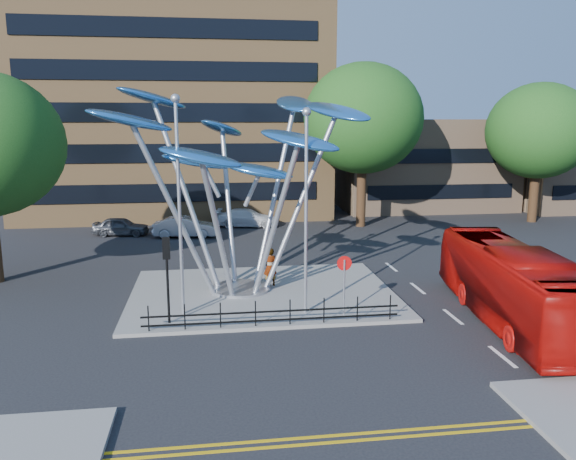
{
  "coord_description": "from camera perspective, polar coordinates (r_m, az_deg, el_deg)",
  "views": [
    {
      "loc": [
        -3.27,
        -18.82,
        7.98
      ],
      "look_at": [
        -0.09,
        4.0,
        3.44
      ],
      "focal_mm": 35.0,
      "sensor_mm": 36.0,
      "label": 1
    }
  ],
  "objects": [
    {
      "name": "ground",
      "position": [
        20.7,
        1.81,
        -11.52
      ],
      "size": [
        120.0,
        120.0,
        0.0
      ],
      "primitive_type": "plane",
      "color": "black",
      "rests_on": "ground"
    },
    {
      "name": "traffic_island",
      "position": [
        26.15,
        -2.6,
        -6.45
      ],
      "size": [
        12.0,
        9.0,
        0.15
      ],
      "primitive_type": "cube",
      "color": "slate",
      "rests_on": "ground"
    },
    {
      "name": "double_yellow_near",
      "position": [
        15.45,
        5.8,
        -19.99
      ],
      "size": [
        40.0,
        0.12,
        0.01
      ],
      "primitive_type": "cube",
      "color": "gold",
      "rests_on": "ground"
    },
    {
      "name": "double_yellow_far",
      "position": [
        15.2,
        6.08,
        -20.56
      ],
      "size": [
        40.0,
        0.12,
        0.01
      ],
      "primitive_type": "cube",
      "color": "gold",
      "rests_on": "ground"
    },
    {
      "name": "brick_tower",
      "position": [
        51.37,
        -11.53,
        18.8
      ],
      "size": [
        25.0,
        15.0,
        30.0
      ],
      "primitive_type": "cube",
      "color": "olive",
      "rests_on": "ground"
    },
    {
      "name": "low_building_near",
      "position": [
        52.63,
        13.66,
        6.51
      ],
      "size": [
        15.0,
        8.0,
        8.0
      ],
      "primitive_type": "cube",
      "color": "#A37F60",
      "rests_on": "ground"
    },
    {
      "name": "tree_right",
      "position": [
        42.35,
        7.65,
        11.14
      ],
      "size": [
        8.8,
        8.8,
        12.11
      ],
      "color": "black",
      "rests_on": "ground"
    },
    {
      "name": "tree_far",
      "position": [
        48.01,
        24.15,
        9.16
      ],
      "size": [
        8.0,
        8.0,
        10.81
      ],
      "color": "black",
      "rests_on": "ground"
    },
    {
      "name": "leaf_sculpture",
      "position": [
        25.55,
        -5.29,
        8.63
      ],
      "size": [
        12.72,
        9.54,
        9.51
      ],
      "color": "#9EA0A5",
      "rests_on": "traffic_island"
    },
    {
      "name": "street_lamp_left",
      "position": [
        22.51,
        -11.05,
        4.26
      ],
      "size": [
        0.36,
        0.36,
        8.8
      ],
      "color": "#9EA0A5",
      "rests_on": "traffic_island"
    },
    {
      "name": "street_lamp_right",
      "position": [
        22.33,
        1.85,
        3.73
      ],
      "size": [
        0.36,
        0.36,
        8.3
      ],
      "color": "#9EA0A5",
      "rests_on": "traffic_island"
    },
    {
      "name": "traffic_light_island",
      "position": [
        22.05,
        -12.21,
        -3.18
      ],
      "size": [
        0.28,
        0.18,
        3.42
      ],
      "color": "black",
      "rests_on": "traffic_island"
    },
    {
      "name": "no_entry_sign_island",
      "position": [
        22.82,
        5.73,
        -4.57
      ],
      "size": [
        0.6,
        0.1,
        2.45
      ],
      "color": "#9EA0A5",
      "rests_on": "traffic_island"
    },
    {
      "name": "pedestrian_railing_front",
      "position": [
        21.94,
        -1.55,
        -8.63
      ],
      "size": [
        10.0,
        0.06,
        1.0
      ],
      "color": "black",
      "rests_on": "traffic_island"
    },
    {
      "name": "red_bus",
      "position": [
        24.04,
        21.83,
        -5.2
      ],
      "size": [
        3.93,
        11.31,
        3.09
      ],
      "primitive_type": "imported",
      "rotation": [
        0.0,
        0.0,
        -0.12
      ],
      "color": "#A70B07",
      "rests_on": "ground"
    },
    {
      "name": "pedestrian",
      "position": [
        26.81,
        -1.85,
        -3.77
      ],
      "size": [
        0.75,
        0.56,
        1.85
      ],
      "primitive_type": "imported",
      "rotation": [
        0.0,
        0.0,
        3.33
      ],
      "color": "gray",
      "rests_on": "traffic_island"
    },
    {
      "name": "parked_car_left",
      "position": [
        40.9,
        -16.62,
        0.36
      ],
      "size": [
        3.97,
        2.0,
        1.3
      ],
      "primitive_type": "imported",
      "rotation": [
        0.0,
        0.0,
        1.44
      ],
      "color": "#45484E",
      "rests_on": "ground"
    },
    {
      "name": "parked_car_mid",
      "position": [
        39.24,
        -10.39,
        0.31
      ],
      "size": [
        4.49,
        1.97,
        1.43
      ],
      "primitive_type": "imported",
      "rotation": [
        0.0,
        0.0,
        1.47
      ],
      "color": "#A6A9AE",
      "rests_on": "ground"
    },
    {
      "name": "parked_car_right",
      "position": [
        42.54,
        -4.14,
        1.24
      ],
      "size": [
        4.87,
        2.58,
        1.35
      ],
      "primitive_type": "imported",
      "rotation": [
        0.0,
        0.0,
        1.42
      ],
      "color": "silver",
      "rests_on": "ground"
    }
  ]
}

